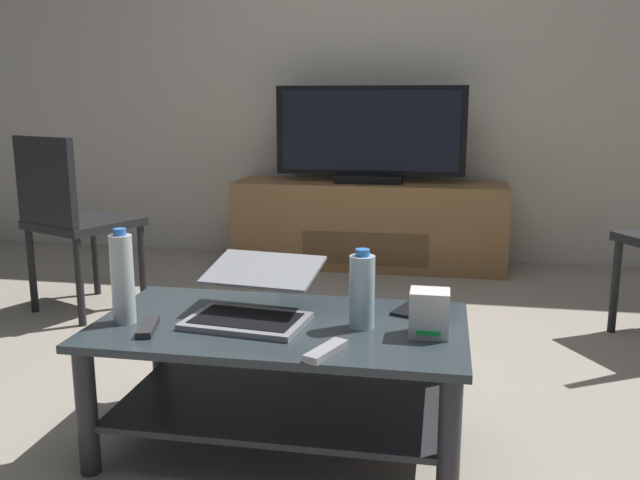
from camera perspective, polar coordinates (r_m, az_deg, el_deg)
name	(u,v)px	position (r m, az deg, el deg)	size (l,w,h in m)	color
ground_plane	(316,402)	(2.46, -0.38, -13.60)	(7.68, 7.68, 0.00)	#9E9384
back_wall	(383,45)	(4.56, 5.39, 16.16)	(6.40, 0.12, 2.80)	beige
coffee_table	(281,362)	(2.08, -3.33, -10.25)	(1.11, 0.60, 0.40)	#2D383D
media_cabinet	(369,224)	(4.30, 4.15, 1.32)	(1.71, 0.44, 0.54)	olive
television	(370,137)	(4.22, 4.23, 8.72)	(1.18, 0.20, 0.60)	black
side_chair	(70,214)	(3.51, -20.41, 2.07)	(0.58, 0.58, 0.89)	black
laptop	(254,300)	(2.06, -5.65, -5.05)	(0.39, 0.41, 0.16)	gray
router_box	(429,313)	(1.93, 9.25, -6.14)	(0.11, 0.10, 0.13)	white
water_bottle_near	(362,291)	(1.96, 3.58, -4.32)	(0.07, 0.07, 0.24)	silver
water_bottle_far	(123,278)	(2.08, -16.38, -3.13)	(0.07, 0.07, 0.29)	silver
cell_phone	(409,310)	(2.15, 7.55, -5.88)	(0.07, 0.14, 0.01)	black
tv_remote	(326,351)	(1.79, 0.51, -9.38)	(0.04, 0.16, 0.02)	#99999E
soundbar_remote	(148,327)	(2.02, -14.37, -7.15)	(0.04, 0.16, 0.02)	#2D2D30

